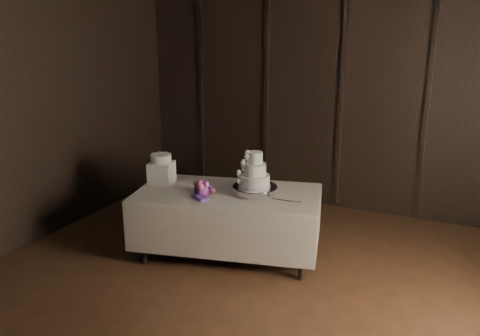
% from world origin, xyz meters
% --- Properties ---
extents(room, '(6.08, 7.08, 3.08)m').
position_xyz_m(room, '(0.00, 0.00, 1.50)').
color(room, black).
rests_on(room, ground).
extents(display_table, '(2.18, 1.47, 0.76)m').
position_xyz_m(display_table, '(-0.70, 1.41, 0.42)').
color(display_table, beige).
rests_on(display_table, ground).
extents(cake_stand, '(0.52, 0.52, 0.09)m').
position_xyz_m(cake_stand, '(-0.40, 1.47, 0.81)').
color(cake_stand, silver).
rests_on(cake_stand, display_table).
extents(wedding_cake, '(0.36, 0.32, 0.38)m').
position_xyz_m(wedding_cake, '(-0.43, 1.46, 1.00)').
color(wedding_cake, white).
rests_on(wedding_cake, cake_stand).
extents(bouquet, '(0.46, 0.50, 0.19)m').
position_xyz_m(bouquet, '(-0.91, 1.21, 0.83)').
color(bouquet, '#D05672').
rests_on(bouquet, display_table).
extents(box_pedestal, '(0.31, 0.31, 0.25)m').
position_xyz_m(box_pedestal, '(-1.52, 1.36, 0.89)').
color(box_pedestal, white).
rests_on(box_pedestal, display_table).
extents(small_cake, '(0.31, 0.31, 0.09)m').
position_xyz_m(small_cake, '(-1.52, 1.36, 1.06)').
color(small_cake, white).
rests_on(small_cake, box_pedestal).
extents(cake_knife, '(0.37, 0.03, 0.01)m').
position_xyz_m(cake_knife, '(-0.09, 1.41, 0.77)').
color(cake_knife, silver).
rests_on(cake_knife, display_table).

